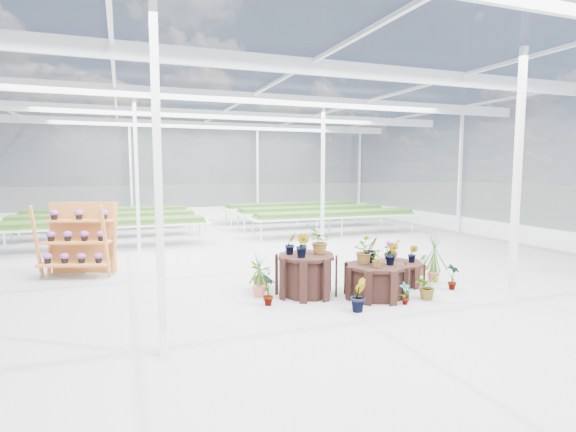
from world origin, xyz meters
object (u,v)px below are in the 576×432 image
object	(u,v)px
plinth_tall	(306,275)
plinth_mid	(376,281)
shelf_rack	(77,240)
plinth_low	(399,273)

from	to	relation	value
plinth_tall	plinth_mid	distance (m)	1.34
plinth_tall	shelf_rack	xyz separation A→B (m)	(-4.30, 3.29, 0.44)
plinth_mid	plinth_tall	bearing A→B (deg)	153.43
plinth_mid	plinth_low	world-z (taller)	plinth_mid
plinth_low	shelf_rack	distance (m)	7.27
plinth_tall	plinth_mid	size ratio (longest dim) A/B	0.97
plinth_mid	shelf_rack	distance (m)	6.76
plinth_mid	plinth_low	distance (m)	1.22
plinth_low	shelf_rack	size ratio (longest dim) A/B	0.61
plinth_tall	plinth_mid	xyz separation A→B (m)	(1.20, -0.60, -0.08)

